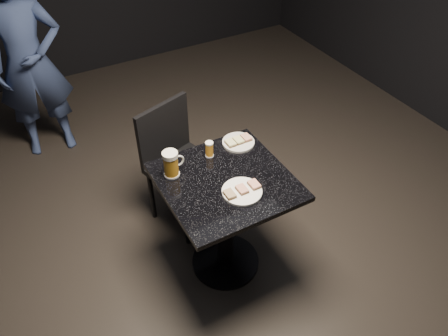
{
  "coord_description": "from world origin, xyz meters",
  "views": [
    {
      "loc": [
        -0.87,
        -1.54,
        2.39
      ],
      "look_at": [
        0.0,
        0.02,
        0.82
      ],
      "focal_mm": 35.0,
      "sensor_mm": 36.0,
      "label": 1
    }
  ],
  "objects_px": {
    "table": "(226,210)",
    "chair": "(178,159)",
    "plate_large": "(242,191)",
    "plate_small": "(238,142)",
    "patron": "(29,64)",
    "beer_tumbler": "(209,149)",
    "beer_mug": "(171,164)"
  },
  "relations": [
    {
      "from": "patron",
      "to": "table",
      "type": "distance_m",
      "value": 1.98
    },
    {
      "from": "plate_large",
      "to": "table",
      "type": "bearing_deg",
      "value": 101.5
    },
    {
      "from": "plate_small",
      "to": "patron",
      "type": "xyz_separation_m",
      "value": [
        -0.93,
        1.59,
        0.03
      ]
    },
    {
      "from": "table",
      "to": "chair",
      "type": "xyz_separation_m",
      "value": [
        -0.05,
        0.57,
        -0.01
      ]
    },
    {
      "from": "beer_tumbler",
      "to": "plate_large",
      "type": "bearing_deg",
      "value": -88.61
    },
    {
      "from": "patron",
      "to": "beer_tumbler",
      "type": "height_order",
      "value": "patron"
    },
    {
      "from": "plate_small",
      "to": "beer_tumbler",
      "type": "xyz_separation_m",
      "value": [
        -0.21,
        -0.02,
        0.04
      ]
    },
    {
      "from": "plate_small",
      "to": "beer_tumbler",
      "type": "relative_size",
      "value": 2.0
    },
    {
      "from": "plate_large",
      "to": "plate_small",
      "type": "relative_size",
      "value": 1.11
    },
    {
      "from": "table",
      "to": "beer_tumbler",
      "type": "relative_size",
      "value": 7.65
    },
    {
      "from": "table",
      "to": "chair",
      "type": "relative_size",
      "value": 0.85
    },
    {
      "from": "table",
      "to": "chair",
      "type": "height_order",
      "value": "chair"
    },
    {
      "from": "chair",
      "to": "plate_large",
      "type": "bearing_deg",
      "value": -83.6
    },
    {
      "from": "beer_mug",
      "to": "chair",
      "type": "relative_size",
      "value": 0.18
    },
    {
      "from": "table",
      "to": "patron",
      "type": "bearing_deg",
      "value": 110.87
    },
    {
      "from": "patron",
      "to": "beer_mug",
      "type": "relative_size",
      "value": 9.93
    },
    {
      "from": "patron",
      "to": "table",
      "type": "relative_size",
      "value": 2.09
    },
    {
      "from": "table",
      "to": "chair",
      "type": "bearing_deg",
      "value": 95.22
    },
    {
      "from": "plate_large",
      "to": "plate_small",
      "type": "bearing_deg",
      "value": 62.15
    },
    {
      "from": "plate_small",
      "to": "beer_tumbler",
      "type": "distance_m",
      "value": 0.21
    },
    {
      "from": "patron",
      "to": "plate_small",
      "type": "bearing_deg",
      "value": -53.69
    },
    {
      "from": "plate_large",
      "to": "plate_small",
      "type": "distance_m",
      "value": 0.43
    },
    {
      "from": "table",
      "to": "beer_tumbler",
      "type": "bearing_deg",
      "value": 85.54
    },
    {
      "from": "plate_large",
      "to": "chair",
      "type": "height_order",
      "value": "chair"
    },
    {
      "from": "patron",
      "to": "beer_mug",
      "type": "bearing_deg",
      "value": -68.39
    },
    {
      "from": "patron",
      "to": "beer_tumbler",
      "type": "relative_size",
      "value": 16.01
    },
    {
      "from": "plate_large",
      "to": "patron",
      "type": "bearing_deg",
      "value": 110.28
    },
    {
      "from": "beer_mug",
      "to": "chair",
      "type": "height_order",
      "value": "beer_mug"
    },
    {
      "from": "table",
      "to": "beer_tumbler",
      "type": "xyz_separation_m",
      "value": [
        0.02,
        0.23,
        0.29
      ]
    },
    {
      "from": "patron",
      "to": "chair",
      "type": "relative_size",
      "value": 1.78
    },
    {
      "from": "plate_small",
      "to": "patron",
      "type": "relative_size",
      "value": 0.13
    },
    {
      "from": "plate_small",
      "to": "table",
      "type": "relative_size",
      "value": 0.26
    }
  ]
}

